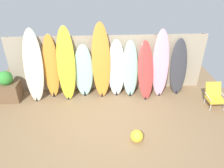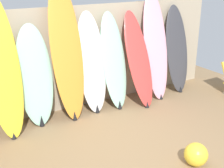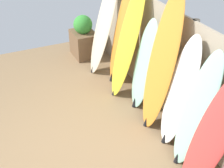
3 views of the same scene
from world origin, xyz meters
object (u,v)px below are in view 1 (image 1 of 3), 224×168
(surfboard_yellow_2, at_px, (66,64))
(surfboard_pink_8, at_px, (161,64))
(surfboard_seafoam_3, at_px, (84,71))
(surfboard_charcoal_9, at_px, (178,67))
(surfboard_white_5, at_px, (116,69))
(planter_box, at_px, (8,88))
(surfboard_red_7, at_px, (146,71))
(surfboard_cream_0, at_px, (33,66))
(surfboard_orange_4, at_px, (101,62))
(beach_chair, at_px, (214,95))
(surfboard_orange_1, at_px, (51,67))
(beach_ball, at_px, (137,136))
(surfboard_seafoam_6, at_px, (130,69))

(surfboard_yellow_2, distance_m, surfboard_pink_8, 2.83)
(surfboard_seafoam_3, distance_m, surfboard_charcoal_9, 2.92)
(surfboard_white_5, height_order, planter_box, surfboard_white_5)
(surfboard_seafoam_3, bearing_deg, surfboard_yellow_2, -173.29)
(surfboard_red_7, xyz_separation_m, planter_box, (-4.12, -0.10, -0.41))
(surfboard_cream_0, bearing_deg, surfboard_white_5, 2.20)
(surfboard_orange_4, relative_size, surfboard_red_7, 1.33)
(surfboard_orange_4, height_order, beach_chair, surfboard_orange_4)
(surfboard_orange_1, height_order, surfboard_pink_8, surfboard_pink_8)
(surfboard_yellow_2, bearing_deg, surfboard_cream_0, -177.93)
(surfboard_pink_8, distance_m, surfboard_charcoal_9, 0.60)
(surfboard_orange_1, height_order, beach_chair, surfboard_orange_1)
(surfboard_cream_0, relative_size, surfboard_orange_4, 0.94)
(beach_ball, bearing_deg, surfboard_red_7, 75.27)
(surfboard_pink_8, xyz_separation_m, beach_chair, (1.47, -0.77, -0.67))
(surfboard_cream_0, bearing_deg, surfboard_red_7, -0.85)
(surfboard_pink_8, height_order, planter_box, surfboard_pink_8)
(surfboard_orange_1, height_order, surfboard_white_5, surfboard_orange_1)
(surfboard_seafoam_3, distance_m, surfboard_red_7, 1.87)
(beach_chair, bearing_deg, surfboard_pink_8, 131.18)
(surfboard_orange_1, distance_m, surfboard_pink_8, 3.30)
(surfboard_orange_1, xyz_separation_m, planter_box, (-1.30, -0.27, -0.52))
(surfboard_cream_0, bearing_deg, surfboard_orange_4, 1.86)
(surfboard_yellow_2, relative_size, surfboard_charcoal_9, 1.25)
(surfboard_orange_1, bearing_deg, surfboard_seafoam_6, -1.34)
(surfboard_yellow_2, distance_m, beach_ball, 2.94)
(surfboard_pink_8, bearing_deg, surfboard_cream_0, -179.06)
(surfboard_orange_1, bearing_deg, surfboard_orange_4, -2.28)
(surfboard_cream_0, distance_m, surfboard_pink_8, 3.77)
(surfboard_pink_8, bearing_deg, surfboard_orange_1, 178.92)
(surfboard_yellow_2, relative_size, surfboard_seafoam_3, 1.33)
(surfboard_seafoam_6, height_order, surfboard_charcoal_9, surfboard_charcoal_9)
(surfboard_charcoal_9, bearing_deg, surfboard_pink_8, -175.72)
(surfboard_yellow_2, xyz_separation_m, beach_ball, (1.82, -2.11, -0.91))
(surfboard_pink_8, height_order, beach_ball, surfboard_pink_8)
(planter_box, bearing_deg, surfboard_seafoam_6, 3.34)
(surfboard_orange_1, height_order, surfboard_yellow_2, surfboard_yellow_2)
(surfboard_charcoal_9, relative_size, planter_box, 1.79)
(surfboard_orange_1, xyz_separation_m, surfboard_seafoam_3, (0.96, -0.03, -0.15))
(surfboard_seafoam_3, xyz_separation_m, planter_box, (-2.26, -0.24, -0.37))
(surfboard_white_5, distance_m, surfboard_red_7, 0.88)
(surfboard_seafoam_6, relative_size, beach_chair, 2.64)
(surfboard_seafoam_3, xyz_separation_m, surfboard_white_5, (0.99, 0.00, 0.06))
(surfboard_orange_1, height_order, surfboard_seafoam_3, surfboard_orange_1)
(surfboard_orange_1, relative_size, surfboard_yellow_2, 0.89)
(surfboard_seafoam_6, distance_m, surfboard_red_7, 0.47)
(surfboard_seafoam_6, relative_size, surfboard_charcoal_9, 0.99)
(surfboard_red_7, bearing_deg, surfboard_white_5, 170.73)
(surfboard_yellow_2, xyz_separation_m, surfboard_charcoal_9, (3.41, 0.07, -0.21))
(surfboard_orange_1, bearing_deg, surfboard_pink_8, -1.08)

